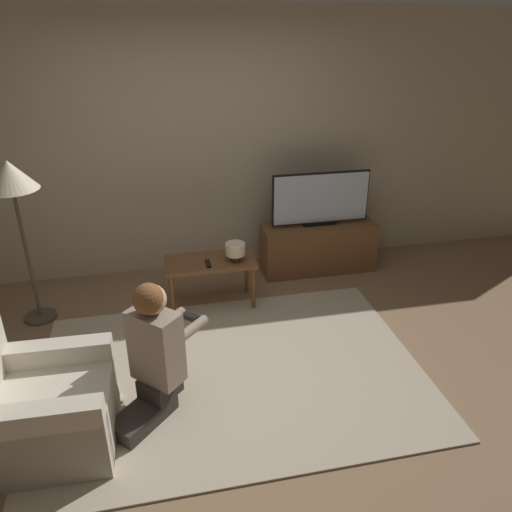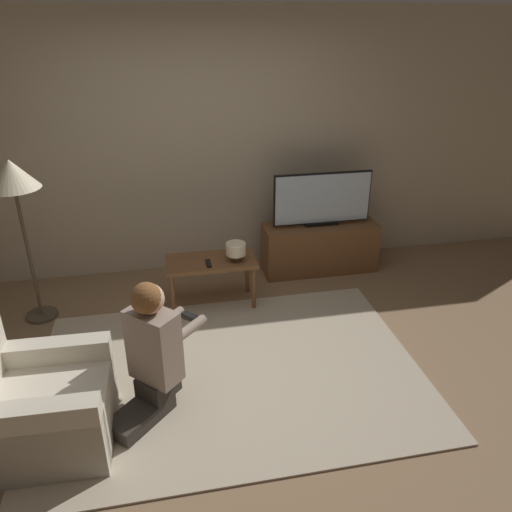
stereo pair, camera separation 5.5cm
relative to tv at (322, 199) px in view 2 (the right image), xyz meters
The scene contains 11 objects.
ground_plane 2.11m from the tv, 127.83° to the right, with size 10.00×10.00×0.00m, color #896B4C.
wall_back 1.35m from the tv, 161.87° to the left, with size 10.00×0.06×2.60m.
rug 2.10m from the tv, 127.83° to the right, with size 2.90×2.07×0.02m.
tv_stand 0.54m from the tv, 90.00° to the right, with size 1.20×0.38×0.52m.
tv is the anchor object (origin of this frame).
coffee_table 1.37m from the tv, 157.89° to the right, with size 0.82×0.41×0.47m.
floor_lamp 2.84m from the tv, behind, with size 0.43×0.43×1.47m.
armchair 3.23m from the tv, 141.55° to the right, with size 0.85×0.77×0.84m.
person_kneeling 2.54m from the tv, 134.00° to the right, with size 0.74×0.76×0.98m.
table_lamp 1.15m from the tv, 151.09° to the right, with size 0.18×0.18×0.17m.
remote 1.41m from the tv, 155.17° to the right, with size 0.04×0.15×0.02m.
Camera 2 is at (-0.41, -3.06, 2.50)m, focal length 35.00 mm.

